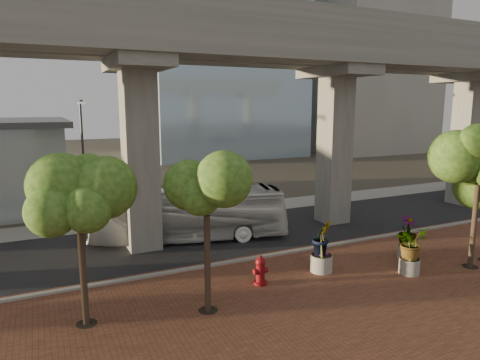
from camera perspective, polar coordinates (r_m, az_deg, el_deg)
name	(u,v)px	position (r m, az deg, el deg)	size (l,w,h in m)	color
ground	(264,243)	(23.23, 3.21, -8.45)	(160.00, 160.00, 0.00)	#3B352B
brick_plaza	(367,305)	(17.14, 16.58, -15.67)	(70.00, 13.00, 0.06)	brown
asphalt_road	(247,233)	(24.92, 1.00, -7.11)	(90.00, 8.00, 0.04)	black
curb_strip	(283,254)	(21.57, 5.79, -9.73)	(70.00, 0.25, 0.16)	gray
far_sidewalk	(212,212)	(29.76, -3.71, -4.27)	(90.00, 3.00, 0.06)	gray
transit_viaduct	(248,106)	(23.83, 1.06, 9.85)	(72.00, 5.60, 12.40)	gray
midrise_block	(365,76)	(73.79, 16.37, 13.16)	(18.00, 16.00, 24.00)	#A8A297
transit_bus	(190,214)	(23.54, -6.74, -4.54)	(2.46, 10.50, 2.93)	silver
parked_car	(475,183)	(41.48, 28.84, -0.40)	(1.62, 4.68, 1.54)	black
fire_hydrant	(260,271)	(17.89, 2.74, -11.98)	(0.61, 0.55, 1.22)	maroon
planter_front	(411,245)	(20.09, 21.82, -8.06)	(1.94, 1.94, 2.14)	gray
planter_right	(407,233)	(21.97, 21.43, -6.59)	(1.97, 1.97, 2.10)	#B0A99F
planter_left	(322,240)	(19.23, 10.90, -7.88)	(2.15, 2.15, 2.36)	gray
street_tree_far_west	(78,199)	(14.61, -20.77, -2.33)	(3.25, 3.25, 5.82)	#413125
street_tree_near_west	(206,191)	(14.64, -4.50, -1.48)	(3.02, 3.02, 5.77)	#413125
street_tree_near_east	(480,161)	(21.44, 29.37, 2.19)	(3.67, 3.67, 6.54)	#413125
streetlamp_west	(83,156)	(26.53, -20.15, 3.07)	(0.38, 1.10, 7.58)	#2E2F34
streetlamp_east	(336,136)	(32.45, 12.74, 5.76)	(0.43, 1.27, 8.75)	#2E2E33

